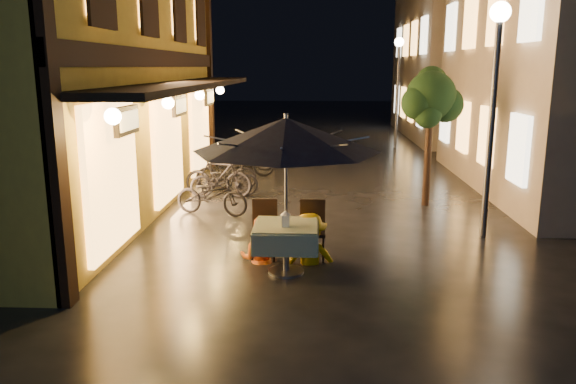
# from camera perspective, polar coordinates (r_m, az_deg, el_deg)

# --- Properties ---
(ground) EXTENTS (90.00, 90.00, 0.00)m
(ground) POSITION_cam_1_polar(r_m,az_deg,el_deg) (8.83, 3.70, -8.16)
(ground) COLOR black
(ground) RESTS_ON ground
(west_building) EXTENTS (5.90, 11.40, 7.40)m
(west_building) POSITION_cam_1_polar(r_m,az_deg,el_deg) (13.47, -22.30, 14.18)
(west_building) COLOR gold
(west_building) RESTS_ON ground
(east_building_far) EXTENTS (7.30, 10.30, 7.30)m
(east_building_far) POSITION_cam_1_polar(r_m,az_deg,el_deg) (27.36, 19.56, 13.01)
(east_building_far) COLOR #AF9F8C
(east_building_far) RESTS_ON ground
(street_tree) EXTENTS (1.43, 1.20, 3.15)m
(street_tree) POSITION_cam_1_polar(r_m,az_deg,el_deg) (13.05, 14.37, 9.11)
(street_tree) COLOR black
(street_tree) RESTS_ON ground
(streetlamp_near) EXTENTS (0.36, 0.36, 4.23)m
(streetlamp_near) POSITION_cam_1_polar(r_m,az_deg,el_deg) (10.74, 20.29, 10.72)
(streetlamp_near) COLOR #59595E
(streetlamp_near) RESTS_ON ground
(streetlamp_far) EXTENTS (0.36, 0.36, 4.23)m
(streetlamp_far) POSITION_cam_1_polar(r_m,az_deg,el_deg) (22.48, 11.12, 11.84)
(streetlamp_far) COLOR #59595E
(streetlamp_far) RESTS_ON ground
(cafe_table) EXTENTS (0.99, 0.99, 0.78)m
(cafe_table) POSITION_cam_1_polar(r_m,az_deg,el_deg) (8.63, -0.19, -4.52)
(cafe_table) COLOR #59595E
(cafe_table) RESTS_ON ground
(patio_umbrella) EXTENTS (2.80, 2.80, 2.46)m
(patio_umbrella) POSITION_cam_1_polar(r_m,az_deg,el_deg) (8.30, -0.20, 5.83)
(patio_umbrella) COLOR #59595E
(patio_umbrella) RESTS_ON ground
(cafe_chair_left) EXTENTS (0.42, 0.42, 0.97)m
(cafe_chair_left) POSITION_cam_1_polar(r_m,az_deg,el_deg) (9.37, -2.41, -3.44)
(cafe_chair_left) COLOR black
(cafe_chair_left) RESTS_ON ground
(cafe_chair_right) EXTENTS (0.42, 0.42, 0.97)m
(cafe_chair_right) POSITION_cam_1_polar(r_m,az_deg,el_deg) (9.34, 2.50, -3.51)
(cafe_chair_right) COLOR black
(cafe_chair_right) RESTS_ON ground
(table_lantern) EXTENTS (0.16, 0.16, 0.25)m
(table_lantern) POSITION_cam_1_polar(r_m,az_deg,el_deg) (8.41, -0.24, -2.62)
(table_lantern) COLOR white
(table_lantern) RESTS_ON cafe_table
(person_orange) EXTENTS (0.75, 0.61, 1.41)m
(person_orange) POSITION_cam_1_polar(r_m,az_deg,el_deg) (9.16, -2.90, -2.74)
(person_orange) COLOR orange
(person_orange) RESTS_ON ground
(person_yellow) EXTENTS (1.13, 0.81, 1.59)m
(person_yellow) POSITION_cam_1_polar(r_m,az_deg,el_deg) (9.05, 2.19, -2.35)
(person_yellow) COLOR #CE9E04
(person_yellow) RESTS_ON ground
(bicycle_0) EXTENTS (1.74, 0.99, 0.86)m
(bicycle_0) POSITION_cam_1_polar(r_m,az_deg,el_deg) (12.16, -7.75, -0.33)
(bicycle_0) COLOR black
(bicycle_0) RESTS_ON ground
(bicycle_1) EXTENTS (1.76, 0.76, 1.02)m
(bicycle_1) POSITION_cam_1_polar(r_m,az_deg,el_deg) (13.77, -7.10, 1.55)
(bicycle_1) COLOR black
(bicycle_1) RESTS_ON ground
(bicycle_2) EXTENTS (1.74, 0.93, 0.87)m
(bicycle_2) POSITION_cam_1_polar(r_m,az_deg,el_deg) (13.80, -6.50, 1.27)
(bicycle_2) COLOR black
(bicycle_2) RESTS_ON ground
(bicycle_3) EXTENTS (1.60, 0.57, 0.95)m
(bicycle_3) POSITION_cam_1_polar(r_m,az_deg,el_deg) (14.55, -6.31, 2.02)
(bicycle_3) COLOR black
(bicycle_3) RESTS_ON ground
(bicycle_4) EXTENTS (1.92, 0.79, 0.98)m
(bicycle_4) POSITION_cam_1_polar(r_m,az_deg,el_deg) (16.36, -4.68, 3.29)
(bicycle_4) COLOR black
(bicycle_4) RESTS_ON ground
(bicycle_5) EXTENTS (1.83, 0.92, 1.06)m
(bicycle_5) POSITION_cam_1_polar(r_m,az_deg,el_deg) (17.52, -4.08, 4.05)
(bicycle_5) COLOR black
(bicycle_5) RESTS_ON ground
(bicycle_6) EXTENTS (1.73, 1.19, 0.86)m
(bicycle_6) POSITION_cam_1_polar(r_m,az_deg,el_deg) (18.41, -3.67, 4.16)
(bicycle_6) COLOR black
(bicycle_6) RESTS_ON ground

